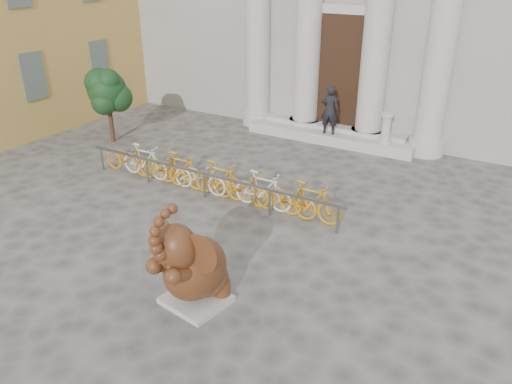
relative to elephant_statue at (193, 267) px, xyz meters
The scene contains 7 objects.
ground 1.64m from the elephant_statue, 163.82° to the left, with size 80.00×80.00×0.00m, color #474442.
entrance_steps 9.92m from the elephant_statue, 98.00° to the left, with size 6.00×1.20×0.36m, color #A8A59E.
elephant_statue is the anchor object (origin of this frame).
bike_rack 4.78m from the elephant_statue, 121.84° to the left, with size 8.00×0.53×1.00m.
tree 9.86m from the elephant_statue, 143.58° to the left, with size 1.48×1.35×2.58m.
pedestrian 9.59m from the elephant_statue, 98.08° to the left, with size 0.61×0.40×1.67m, color black.
balustrade_post 9.52m from the elephant_statue, 86.19° to the left, with size 0.42×0.42×1.02m.
Camera 1 is at (6.21, -6.35, 5.89)m, focal length 35.00 mm.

